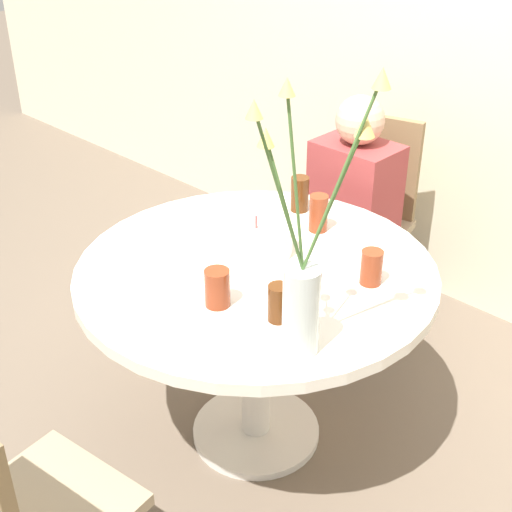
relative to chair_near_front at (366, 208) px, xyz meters
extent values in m
plane|color=#6B5B4C|center=(0.25, -0.97, -0.52)|extent=(16.00, 16.00, 0.00)
cube|color=beige|center=(0.25, 0.40, 0.78)|extent=(8.00, 0.05, 2.60)
cylinder|color=silver|center=(0.25, -0.97, 0.19)|extent=(1.19, 1.19, 0.04)
cylinder|color=silver|center=(0.25, -0.97, -0.16)|extent=(0.11, 0.11, 0.67)
cylinder|color=silver|center=(0.25, -0.97, -0.51)|extent=(0.48, 0.48, 0.03)
cube|color=#9E896B|center=(0.02, -0.08, -0.08)|extent=(0.49, 0.49, 0.04)
cube|color=olive|center=(-0.03, 0.10, 0.17)|extent=(0.38, 0.13, 0.46)
cylinder|color=olive|center=(-0.10, -0.28, -0.31)|extent=(0.03, 0.03, 0.42)
cylinder|color=olive|center=(0.23, -0.20, -0.31)|extent=(0.03, 0.03, 0.42)
cylinder|color=olive|center=(-0.19, 0.05, -0.31)|extent=(0.03, 0.03, 0.42)
cylinder|color=olive|center=(0.14, 0.13, -0.31)|extent=(0.03, 0.03, 0.42)
cube|color=#9E896B|center=(0.37, -1.89, -0.08)|extent=(0.45, 0.45, 0.04)
cylinder|color=olive|center=(0.18, -1.74, -0.31)|extent=(0.03, 0.03, 0.42)
cylinder|color=white|center=(0.18, -0.90, 0.26)|extent=(0.24, 0.24, 0.09)
cylinder|color=#E54C4C|center=(0.18, -0.90, 0.33)|extent=(0.01, 0.01, 0.04)
cylinder|color=silver|center=(0.64, -1.21, 0.34)|extent=(0.10, 0.10, 0.26)
cylinder|color=#4C7538|center=(0.63, -1.29, 0.70)|extent=(0.02, 0.17, 0.46)
cone|color=#EFCC66|center=(0.63, -1.37, 0.93)|extent=(0.04, 0.04, 0.04)
cylinder|color=#4C7538|center=(0.60, -1.24, 0.65)|extent=(0.08, 0.07, 0.36)
cone|color=#EFCC66|center=(0.57, -1.27, 0.82)|extent=(0.04, 0.04, 0.05)
cylinder|color=#4C7538|center=(0.70, -1.16, 0.72)|extent=(0.13, 0.10, 0.50)
cone|color=#EFCC66|center=(0.77, -1.12, 0.97)|extent=(0.04, 0.04, 0.05)
cylinder|color=#4C7538|center=(0.69, -1.17, 0.66)|extent=(0.10, 0.10, 0.39)
cone|color=#EFCC66|center=(0.73, -1.12, 0.85)|extent=(0.05, 0.05, 0.05)
cylinder|color=#4C7538|center=(0.63, -1.24, 0.71)|extent=(0.03, 0.06, 0.48)
cone|color=#EFCC66|center=(0.62, -1.26, 0.95)|extent=(0.04, 0.04, 0.04)
cylinder|color=white|center=(-0.06, -1.06, 0.22)|extent=(0.16, 0.16, 0.01)
cylinder|color=maroon|center=(0.23, -0.63, 0.28)|extent=(0.07, 0.07, 0.13)
cylinder|color=#51280F|center=(0.07, -0.56, 0.28)|extent=(0.07, 0.07, 0.13)
cylinder|color=#51280F|center=(0.50, -1.15, 0.27)|extent=(0.06, 0.06, 0.12)
cylinder|color=maroon|center=(0.58, -0.80, 0.27)|extent=(0.07, 0.07, 0.11)
cylinder|color=maroon|center=(0.32, -1.21, 0.27)|extent=(0.08, 0.08, 0.12)
cube|color=#383333|center=(0.04, -0.15, -0.29)|extent=(0.31, 0.24, 0.46)
cube|color=#993838|center=(0.04, -0.15, 0.15)|extent=(0.34, 0.24, 0.42)
sphere|color=#D1A889|center=(0.04, -0.15, 0.46)|extent=(0.20, 0.20, 0.20)
camera|label=1|loc=(1.64, -2.42, 1.41)|focal=50.00mm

